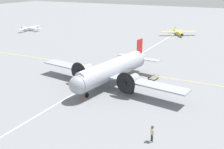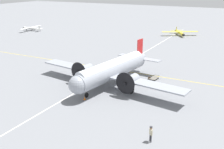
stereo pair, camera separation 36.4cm
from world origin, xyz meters
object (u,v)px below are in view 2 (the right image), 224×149
suitcase_near_door (149,78)px  traffic_cone (85,98)px  light_aircraft_taxiing (31,28)px  baggage_cart (154,78)px  crew_foreground (151,132)px  airliner_main (110,70)px  light_aircraft_distant (180,33)px

suitcase_near_door → traffic_cone: 13.35m
suitcase_near_door → light_aircraft_taxiing: 60.09m
baggage_cart → traffic_cone: size_ratio=4.63×
crew_foreground → suitcase_near_door: bearing=154.4°
airliner_main → light_aircraft_taxiing: 59.23m
light_aircraft_distant → traffic_cone: 55.20m
baggage_cart → light_aircraft_distant: size_ratio=0.21×
baggage_cart → traffic_cone: bearing=-20.3°
baggage_cart → crew_foreground: bearing=23.0°
crew_foreground → baggage_cart: size_ratio=0.84×
airliner_main → light_aircraft_taxiing: size_ratio=2.67×
airliner_main → light_aircraft_taxiing: bearing=-116.8°
light_aircraft_distant → baggage_cart: bearing=-22.3°
suitcase_near_door → baggage_cart: (0.70, 0.42, 0.04)m
suitcase_near_door → light_aircraft_taxiing: (-52.98, 28.35, 0.58)m
suitcase_near_door → light_aircraft_distant: (-6.05, 42.90, 0.63)m
airliner_main → crew_foreground: bearing=50.5°
light_aircraft_taxiing → crew_foreground: bearing=139.9°
crew_foreground → airliner_main: bearing=175.9°
airliner_main → baggage_cart: airliner_main is taller
baggage_cart → light_aircraft_taxiing: bearing=-112.9°
suitcase_near_door → light_aircraft_taxiing: light_aircraft_taxiing is taller
suitcase_near_door → traffic_cone: (-5.19, -12.30, -0.02)m
baggage_cart → light_aircraft_taxiing: 60.51m
crew_foreground → baggage_cart: (-6.27, 18.78, -0.84)m
light_aircraft_taxiing → suitcase_near_door: bearing=149.6°
airliner_main → crew_foreground: 17.18m
light_aircraft_distant → traffic_cone: size_ratio=22.04×
light_aircraft_distant → light_aircraft_taxiing: bearing=-104.1°
airliner_main → traffic_cone: size_ratio=57.44×
light_aircraft_taxiing → traffic_cone: (47.78, -40.65, -0.60)m
crew_foreground → traffic_cone: size_ratio=3.88×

